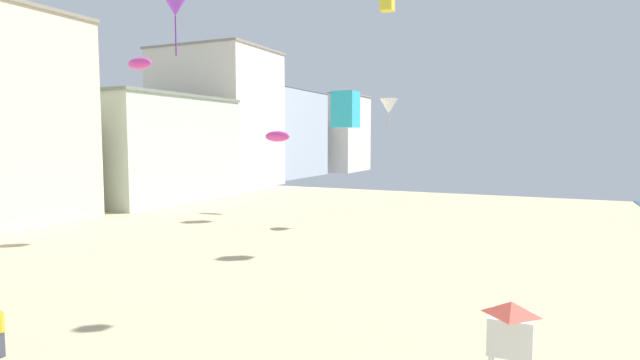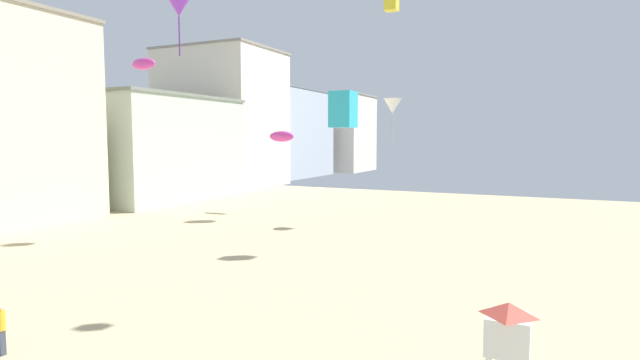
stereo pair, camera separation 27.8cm
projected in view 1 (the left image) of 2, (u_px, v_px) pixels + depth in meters
The scene contains 11 objects.
boardwalk_hotel_mid at pixel (128, 148), 56.09m from camera, with size 18.31×18.04×11.44m.
boardwalk_hotel_far at pixel (217, 119), 70.92m from camera, with size 15.55×12.92×19.26m.
boardwalk_hotel_distant at pixel (278, 133), 87.17m from camera, with size 10.90×19.82×15.33m.
boardwalk_hotel_furthest at pixel (323, 133), 104.67m from camera, with size 17.08×13.80×15.74m.
lifeguard_stand at pixel (511, 328), 12.98m from camera, with size 1.10×1.10×2.55m.
kite_magenta_parafoil at pixel (140, 63), 31.12m from camera, with size 1.89×0.53×0.74m.
kite_white_delta at pixel (389, 106), 38.35m from camera, with size 1.39×1.39×3.16m.
kite_yellow_box at pixel (387, 1), 42.36m from camera, with size 1.06×1.06×1.67m.
kite_magenta_parafoil_2 at pixel (277, 136), 45.50m from camera, with size 2.52×0.70×0.98m.
kite_purple_delta at pixel (175, 5), 31.83m from camera, with size 1.74×1.74×3.95m.
kite_cyan_box at pixel (345, 110), 14.27m from camera, with size 0.66×0.66×1.04m.
Camera 1 is at (12.50, -2.14, 6.80)m, focal length 27.79 mm.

